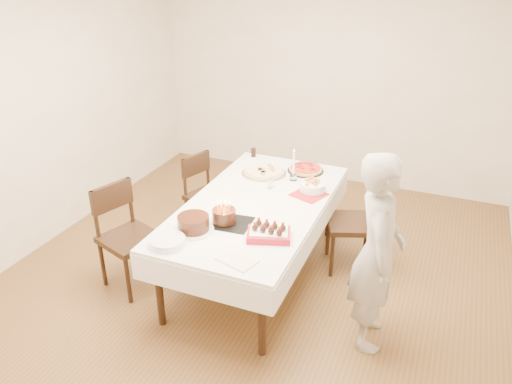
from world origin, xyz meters
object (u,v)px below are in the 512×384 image
at_px(chair_right_savory, 352,223).
at_px(pizza_white, 264,172).
at_px(cola_glass, 253,152).
at_px(birthday_cake, 224,212).
at_px(chair_left_savory, 209,197).
at_px(strawberry_box, 269,233).
at_px(person, 377,253).
at_px(taper_candle, 294,164).
at_px(dining_table, 256,239).
at_px(chair_left_dessert, 130,239).
at_px(layer_cake, 193,223).
at_px(pizza_pepperoni, 306,169).
at_px(pasta_bowl, 313,187).

bearing_deg(chair_right_savory, pizza_white, 151.04).
bearing_deg(cola_glass, birthday_cake, -76.68).
xyz_separation_m(chair_left_savory, strawberry_box, (1.06, -1.01, 0.36)).
distance_m(person, taper_candle, 1.44).
bearing_deg(dining_table, birthday_cake, -104.16).
bearing_deg(pizza_white, chair_left_dessert, -123.91).
bearing_deg(layer_cake, chair_left_dessert, 175.35).
height_order(pizza_pepperoni, cola_glass, cola_glass).
bearing_deg(pizza_pepperoni, chair_right_savory, -32.12).
bearing_deg(chair_left_dessert, cola_glass, -89.62).
height_order(chair_right_savory, strawberry_box, chair_right_savory).
xyz_separation_m(pizza_pepperoni, birthday_cake, (-0.30, -1.26, 0.08)).
bearing_deg(dining_table, layer_cake, -113.86).
relative_size(chair_left_savory, cola_glass, 9.08).
distance_m(pizza_white, pasta_bowl, 0.59).
bearing_deg(pizza_white, layer_cake, -95.05).
bearing_deg(chair_right_savory, strawberry_box, -135.53).
bearing_deg(taper_candle, chair_left_savory, -175.11).
bearing_deg(pizza_white, strawberry_box, -66.51).
bearing_deg(chair_left_dessert, chair_right_savory, -130.14).
height_order(chair_left_dessert, layer_cake, chair_left_dessert).
distance_m(pizza_pepperoni, pasta_bowl, 0.46).
bearing_deg(chair_right_savory, birthday_cake, -155.07).
distance_m(pasta_bowl, birthday_cake, 0.98).
relative_size(chair_right_savory, cola_glass, 9.75).
distance_m(cola_glass, strawberry_box, 1.68).
relative_size(dining_table, pizza_pepperoni, 5.92).
relative_size(dining_table, person, 1.37).
relative_size(chair_right_savory, person, 0.59).
xyz_separation_m(chair_left_dessert, layer_cake, (0.68, -0.06, 0.34)).
bearing_deg(cola_glass, chair_left_dessert, -108.44).
bearing_deg(pizza_pepperoni, layer_cake, -107.83).
relative_size(chair_left_dessert, taper_candle, 2.93).
relative_size(chair_right_savory, chair_left_savory, 1.07).
distance_m(dining_table, pizza_white, 0.75).
height_order(pizza_pepperoni, taper_candle, taper_candle).
bearing_deg(layer_cake, chair_left_savory, 112.26).
bearing_deg(cola_glass, layer_cake, -84.21).
distance_m(chair_left_savory, chair_left_dessert, 1.10).
height_order(chair_left_savory, person, person).
xyz_separation_m(chair_right_savory, pizza_white, (-0.94, 0.14, 0.31)).
height_order(person, strawberry_box, person).
xyz_separation_m(chair_left_savory, pizza_white, (0.57, 0.10, 0.34)).
distance_m(chair_right_savory, person, 1.04).
relative_size(chair_left_savory, pizza_pepperoni, 2.39).
height_order(chair_left_savory, strawberry_box, chair_left_savory).
distance_m(pasta_bowl, cola_glass, 1.01).
xyz_separation_m(chair_right_savory, chair_left_dessert, (-1.73, -1.04, 0.01)).
bearing_deg(pizza_white, taper_candle, -4.39).
bearing_deg(cola_glass, pizza_pepperoni, -13.78).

